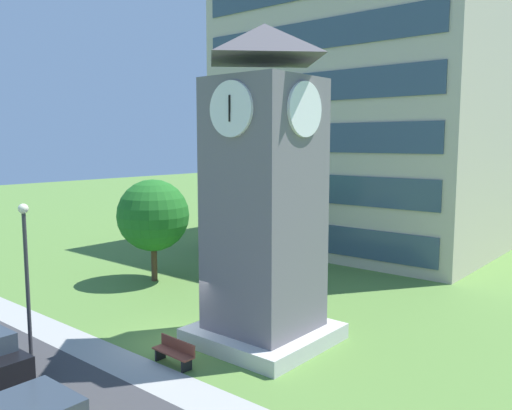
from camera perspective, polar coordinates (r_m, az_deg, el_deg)
ground_plane at (r=21.33m, az=-8.56°, el=-14.56°), size 160.00×160.00×0.00m
kerb_strip at (r=19.88m, az=-14.26°, el=-16.33°), size 120.00×1.60×0.01m
office_building at (r=40.99m, az=12.32°, el=9.32°), size 18.80×16.03×19.20m
clock_tower at (r=19.91m, az=0.89°, el=0.21°), size 4.79×4.79×12.07m
park_bench at (r=19.25m, az=-8.86°, el=-15.52°), size 1.82×0.55×0.88m
street_lamp at (r=20.61m, az=-23.73°, el=-5.68°), size 0.36×0.36×5.60m
tree_near_tower at (r=29.55m, az=-11.13°, el=-1.12°), size 3.99×3.99×5.72m
tree_by_building at (r=34.42m, az=-0.47°, el=0.54°), size 3.78×3.78×5.85m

